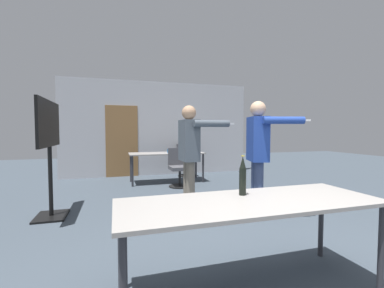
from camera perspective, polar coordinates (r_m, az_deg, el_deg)
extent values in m
cube|color=#BCBCC1|center=(7.81, -7.25, 3.44)|extent=(5.60, 0.10, 2.79)
cube|color=olive|center=(7.66, -15.30, 0.61)|extent=(0.90, 0.02, 2.05)
cube|color=gray|center=(2.19, 12.97, -12.47)|extent=(2.16, 0.76, 0.03)
cylinder|color=#2D2D33|center=(2.74, 36.48, -18.14)|extent=(0.05, 0.05, 0.73)
cylinder|color=#2D2D33|center=(2.36, -15.53, -21.20)|extent=(0.05, 0.05, 0.73)
cylinder|color=#2D2D33|center=(3.14, 26.74, -15.17)|extent=(0.05, 0.05, 0.73)
cube|color=gray|center=(6.63, -5.64, -2.08)|extent=(1.89, 0.72, 0.03)
cylinder|color=#2D2D33|center=(6.27, -13.10, -5.93)|extent=(0.05, 0.05, 0.73)
cylinder|color=#2D2D33|center=(6.62, 2.48, -5.38)|extent=(0.05, 0.05, 0.73)
cylinder|color=#2D2D33|center=(6.86, -13.43, -5.17)|extent=(0.05, 0.05, 0.73)
cylinder|color=#2D2D33|center=(7.18, 0.89, -4.73)|extent=(0.05, 0.05, 0.73)
cube|color=black|center=(4.62, -28.76, -13.88)|extent=(0.44, 0.56, 0.03)
cylinder|color=black|center=(4.50, -28.93, -7.23)|extent=(0.06, 0.06, 1.06)
cube|color=black|center=(4.43, -29.21, 3.99)|extent=(0.04, 1.29, 0.70)
cube|color=#192342|center=(4.44, -29.50, 3.98)|extent=(0.01, 1.19, 0.61)
cylinder|color=slate|center=(4.33, -1.03, -9.12)|extent=(0.14, 0.14, 0.84)
cylinder|color=slate|center=(4.15, -0.31, -9.63)|extent=(0.14, 0.14, 0.84)
cube|color=#4C5660|center=(4.15, -0.69, 0.81)|extent=(0.25, 0.44, 0.66)
sphere|color=tan|center=(4.15, -0.69, 6.98)|extent=(0.23, 0.23, 0.23)
cylinder|color=#4C5660|center=(4.41, -1.69, 0.69)|extent=(0.11, 0.11, 0.57)
cylinder|color=#4C5660|center=(3.98, 4.40, 4.56)|extent=(0.57, 0.11, 0.11)
cube|color=white|center=(4.10, 8.51, 4.48)|extent=(0.12, 0.04, 0.03)
cylinder|color=#3D4C75|center=(4.24, 13.89, -9.29)|extent=(0.14, 0.14, 0.86)
cylinder|color=#3D4C75|center=(4.07, 14.61, -9.83)|extent=(0.14, 0.14, 0.86)
cube|color=#23429E|center=(4.06, 14.38, 1.10)|extent=(0.35, 0.49, 0.68)
sphere|color=#DBAD89|center=(4.07, 14.46, 7.55)|extent=(0.24, 0.24, 0.24)
cylinder|color=#23429E|center=(4.33, 13.37, 0.99)|extent=(0.11, 0.11, 0.59)
cylinder|color=#23429E|center=(3.90, 19.71, 5.00)|extent=(0.59, 0.25, 0.11)
cube|color=white|center=(4.03, 24.01, 4.84)|extent=(0.13, 0.07, 0.03)
cylinder|color=black|center=(6.16, -2.71, -9.32)|extent=(0.52, 0.52, 0.03)
cylinder|color=black|center=(6.12, -2.72, -7.46)|extent=(0.06, 0.06, 0.38)
cube|color=#4C4C51|center=(6.08, -2.72, -5.34)|extent=(0.47, 0.47, 0.08)
cube|color=#4C4C51|center=(6.30, -3.37, -2.77)|extent=(0.44, 0.07, 0.42)
cylinder|color=black|center=(7.56, -1.15, -7.02)|extent=(0.52, 0.52, 0.03)
cylinder|color=black|center=(7.53, -1.15, -5.42)|extent=(0.06, 0.06, 0.40)
cube|color=#4C4C51|center=(7.50, -1.15, -3.62)|extent=(0.51, 0.51, 0.08)
cube|color=#4C4C51|center=(7.71, -1.90, -1.57)|extent=(0.44, 0.11, 0.42)
cylinder|color=black|center=(2.32, 11.18, -8.22)|extent=(0.06, 0.06, 0.24)
cone|color=black|center=(2.29, 11.23, -4.03)|extent=(0.06, 0.06, 0.11)
cylinder|color=gold|center=(2.29, 11.24, -2.61)|extent=(0.03, 0.03, 0.01)
cylinder|color=#2866A3|center=(6.62, -5.17, -1.55)|extent=(0.08, 0.08, 0.09)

